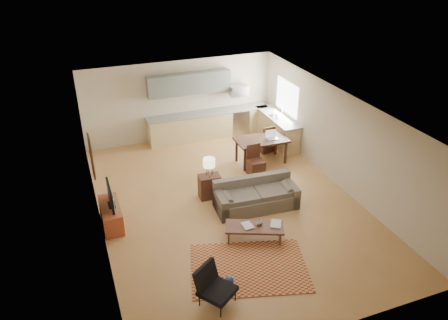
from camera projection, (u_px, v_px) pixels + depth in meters
name	position (u px, v px, depth m)	size (l,w,h in m)	color
room	(228.00, 158.00, 10.93)	(9.00, 9.00, 9.00)	#AF7A43
kitchen_counter_back	(209.00, 124.00, 15.09)	(4.26, 0.64, 0.92)	tan
kitchen_counter_right	(277.00, 129.00, 14.75)	(0.64, 2.26, 0.92)	tan
kitchen_range	(238.00, 120.00, 15.44)	(0.62, 0.62, 0.90)	#A5A8AD
kitchen_microwave	(238.00, 90.00, 14.94)	(0.62, 0.40, 0.35)	#A5A8AD
upper_cabinets	(189.00, 83.00, 14.33)	(2.80, 0.34, 0.70)	slate
window_right	(287.00, 97.00, 14.33)	(0.02, 1.40, 1.05)	white
wall_art_left	(92.00, 156.00, 10.58)	(0.06, 0.42, 1.10)	olive
triptych	(177.00, 89.00, 14.41)	(1.70, 0.04, 0.50)	beige
rug	(249.00, 267.00, 9.35)	(2.47, 1.71, 0.02)	#993218
sofa	(256.00, 195.00, 11.21)	(2.21, 0.96, 0.77)	#5C5447
coffee_table	(254.00, 233.00, 10.10)	(1.35, 0.53, 0.41)	#4D2B1E
book_a	(243.00, 227.00, 9.96)	(0.23, 0.31, 0.03)	maroon
book_b	(271.00, 223.00, 10.08)	(0.38, 0.41, 0.03)	navy
vase	(259.00, 222.00, 10.01)	(0.17, 0.17, 0.16)	black
armchair	(217.00, 288.00, 8.29)	(0.70, 0.70, 0.80)	black
tv_credenza	(111.00, 215.00, 10.61)	(0.46, 1.19, 0.55)	#963C21
tv	(110.00, 196.00, 10.37)	(0.09, 0.91, 0.55)	black
console_table	(209.00, 186.00, 11.70)	(0.56, 0.38, 0.66)	#361C12
table_lamp	(209.00, 167.00, 11.42)	(0.32, 0.32, 0.53)	beige
dining_table	(261.00, 151.00, 13.44)	(1.56, 0.90, 0.79)	#361C12
dining_chair_near	(256.00, 161.00, 12.70)	(0.44, 0.46, 0.92)	#361C12
dining_chair_far	(265.00, 138.00, 14.11)	(0.44, 0.46, 0.91)	#361C12
laptop	(272.00, 135.00, 13.21)	(0.33, 0.25, 0.25)	#A5A8AD
soap_bottle	(277.00, 115.00, 14.35)	(0.09, 0.10, 0.19)	beige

